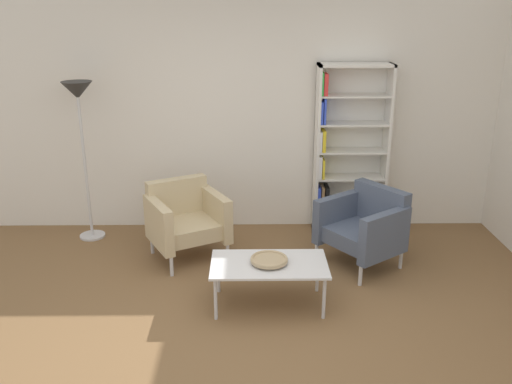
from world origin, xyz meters
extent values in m
plane|color=brown|center=(0.00, 0.00, 0.00)|extent=(8.32, 8.32, 0.00)
cube|color=silver|center=(0.00, 2.46, 1.45)|extent=(6.40, 0.12, 2.90)
cube|color=silver|center=(0.76, 2.23, 0.95)|extent=(0.03, 0.30, 1.90)
cube|color=silver|center=(1.53, 2.23, 0.95)|extent=(0.03, 0.30, 1.90)
cube|color=silver|center=(1.15, 2.23, 1.89)|extent=(0.80, 0.30, 0.03)
cube|color=silver|center=(1.15, 2.23, 0.01)|extent=(0.80, 0.30, 0.03)
cube|color=silver|center=(1.15, 2.37, 0.95)|extent=(0.80, 0.02, 1.90)
cube|color=silver|center=(1.15, 2.23, 0.34)|extent=(0.76, 0.28, 0.02)
cube|color=silver|center=(1.15, 2.23, 0.64)|extent=(0.76, 0.28, 0.02)
cube|color=silver|center=(1.15, 2.23, 0.95)|extent=(0.76, 0.28, 0.02)
cube|color=silver|center=(1.15, 2.23, 1.26)|extent=(0.76, 0.28, 0.02)
cube|color=silver|center=(1.15, 2.23, 1.56)|extent=(0.76, 0.28, 0.02)
cube|color=white|center=(0.80, 2.19, 0.14)|extent=(0.03, 0.20, 0.19)
cube|color=orange|center=(0.84, 2.19, 0.18)|extent=(0.02, 0.20, 0.27)
cube|color=olive|center=(0.86, 2.20, 0.16)|extent=(0.02, 0.23, 0.24)
cube|color=blue|center=(0.80, 2.19, 0.45)|extent=(0.04, 0.21, 0.20)
cube|color=olive|center=(0.84, 2.19, 0.45)|extent=(0.03, 0.20, 0.20)
cube|color=black|center=(0.89, 2.20, 0.45)|extent=(0.04, 0.22, 0.20)
cube|color=white|center=(0.80, 2.19, 0.78)|extent=(0.04, 0.20, 0.25)
cube|color=yellow|center=(0.84, 2.21, 0.76)|extent=(0.02, 0.24, 0.22)
cube|color=white|center=(0.79, 2.20, 1.07)|extent=(0.03, 0.22, 0.22)
cube|color=yellow|center=(0.83, 2.19, 1.08)|extent=(0.03, 0.20, 0.23)
cube|color=blue|center=(0.79, 2.22, 1.39)|extent=(0.03, 0.25, 0.24)
cube|color=blue|center=(0.83, 2.18, 1.41)|extent=(0.02, 0.18, 0.28)
cube|color=green|center=(0.79, 2.20, 1.70)|extent=(0.02, 0.23, 0.24)
cube|color=red|center=(0.82, 2.17, 1.69)|extent=(0.04, 0.17, 0.23)
cube|color=silver|center=(0.18, 0.56, 0.39)|extent=(1.00, 0.56, 0.02)
cylinder|color=silver|center=(-0.27, 0.33, 0.19)|extent=(0.03, 0.03, 0.38)
cylinder|color=silver|center=(0.63, 0.33, 0.19)|extent=(0.03, 0.03, 0.38)
cylinder|color=silver|center=(-0.27, 0.79, 0.19)|extent=(0.03, 0.03, 0.38)
cylinder|color=silver|center=(0.63, 0.79, 0.19)|extent=(0.03, 0.03, 0.38)
cylinder|color=tan|center=(0.18, 0.56, 0.41)|extent=(0.13, 0.13, 0.02)
cylinder|color=tan|center=(0.18, 0.56, 0.43)|extent=(0.32, 0.32, 0.02)
torus|color=tan|center=(0.18, 0.56, 0.44)|extent=(0.32, 0.32, 0.02)
cube|color=#4C566B|center=(1.12, 1.32, 0.32)|extent=(0.85, 0.86, 0.16)
cube|color=#4C566B|center=(1.34, 1.48, 0.59)|extent=(0.47, 0.59, 0.38)
cube|color=#4C566B|center=(0.92, 1.56, 0.43)|extent=(0.56, 0.45, 0.46)
cube|color=#4C566B|center=(1.29, 1.06, 0.43)|extent=(0.56, 0.45, 0.46)
cylinder|color=silver|center=(0.69, 1.38, 0.12)|extent=(0.04, 0.04, 0.24)
cylinder|color=silver|center=(1.05, 0.90, 0.12)|extent=(0.04, 0.04, 0.24)
cylinder|color=silver|center=(1.16, 1.72, 0.12)|extent=(0.04, 0.04, 0.24)
cylinder|color=silver|center=(1.52, 1.24, 0.12)|extent=(0.04, 0.04, 0.24)
cube|color=#C6B289|center=(-0.62, 1.52, 0.32)|extent=(0.84, 0.81, 0.16)
cube|color=#C6B289|center=(-0.75, 1.76, 0.59)|extent=(0.62, 0.41, 0.38)
cube|color=#C6B289|center=(-0.88, 1.36, 0.43)|extent=(0.38, 0.59, 0.46)
cube|color=#C6B289|center=(-0.34, 1.65, 0.43)|extent=(0.38, 0.59, 0.46)
cylinder|color=silver|center=(-0.74, 1.11, 0.12)|extent=(0.04, 0.04, 0.24)
cylinder|color=silver|center=(-0.21, 1.39, 0.12)|extent=(0.04, 0.04, 0.24)
cylinder|color=silver|center=(-1.01, 1.62, 0.12)|extent=(0.04, 0.04, 0.24)
cylinder|color=silver|center=(-0.48, 1.90, 0.12)|extent=(0.04, 0.04, 0.24)
cylinder|color=silver|center=(-1.76, 2.06, 0.01)|extent=(0.28, 0.28, 0.02)
cylinder|color=silver|center=(-1.76, 2.06, 0.85)|extent=(0.03, 0.03, 1.65)
cone|color=#2D2D2D|center=(-1.76, 2.06, 1.65)|extent=(0.32, 0.32, 0.18)
camera|label=1|loc=(0.01, -3.67, 2.52)|focal=38.57mm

